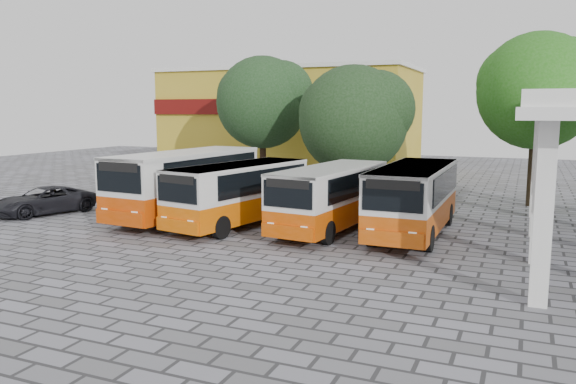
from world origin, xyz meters
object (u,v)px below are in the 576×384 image
at_px(bus_centre_right, 331,194).
at_px(bus_far_left, 186,180).
at_px(parked_car, 44,200).
at_px(bus_far_right, 414,195).
at_px(bus_centre_left, 239,190).

bearing_deg(bus_centre_right, bus_far_left, -173.70).
bearing_deg(bus_far_left, parked_car, -160.96).
bearing_deg(bus_far_left, bus_far_right, 7.32).
bearing_deg(bus_centre_left, parked_car, -162.39).
xyz_separation_m(bus_centre_left, parked_car, (-9.93, -1.20, -0.89)).
bearing_deg(parked_car, bus_far_left, 33.76).
distance_m(bus_centre_left, bus_centre_right, 3.95).
relative_size(bus_far_left, bus_centre_left, 1.12).
height_order(bus_far_right, parked_car, bus_far_right).
bearing_deg(bus_centre_left, bus_far_right, 19.57).
bearing_deg(parked_car, bus_centre_right, 26.73).
bearing_deg(bus_far_right, bus_centre_left, -170.96).
height_order(bus_far_left, bus_far_right, bus_far_left).
distance_m(bus_centre_right, bus_far_right, 3.35).
xyz_separation_m(bus_far_left, bus_far_right, (10.27, 0.52, -0.17)).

